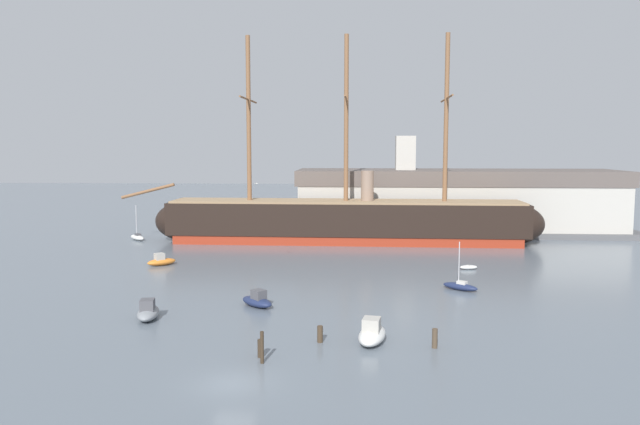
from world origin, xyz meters
TOP-DOWN VIEW (x-y plane):
  - ground_plane at (0.00, 0.00)m, footprint 400.00×400.00m
  - tall_ship at (5.55, 55.51)m, footprint 63.07×12.94m
  - motorboat_foreground_left at (-9.90, 13.47)m, footprint 2.41×4.31m
  - motorboat_foreground_right at (8.49, 8.46)m, footprint 2.63×4.76m
  - motorboat_near_centre at (-1.51, 17.92)m, footprint 3.78×3.69m
  - sailboat_mid_right at (17.60, 25.51)m, footprint 3.64×3.14m
  - motorboat_alongside_bow at (-16.23, 36.28)m, footprint 3.64×3.41m
  - dinghy_alongside_stern at (20.28, 36.16)m, footprint 2.20×1.26m
  - sailboat_far_left at (-26.32, 55.87)m, footprint 3.69×3.82m
  - motorboat_distant_centre at (3.77, 63.88)m, footprint 2.23×3.30m
  - mooring_piling_nearest at (4.71, 8.25)m, footprint 0.42×0.42m
  - mooring_piling_left_pair at (12.90, 7.49)m, footprint 0.39×0.39m
  - mooring_piling_right_pair at (0.89, 4.82)m, footprint 0.41×0.41m
  - mooring_piling_midwater at (1.18, 3.65)m, footprint 0.25×0.25m
  - dockside_warehouse_right at (23.63, 68.10)m, footprint 56.89×16.80m
  - seagull_in_flight at (-4.00, 32.77)m, footprint 0.41×1.09m

SIDE VIEW (x-z plane):
  - ground_plane at x=0.00m, z-range 0.00..0.00m
  - dinghy_alongside_stern at x=20.28m, z-range 0.00..0.49m
  - sailboat_mid_right at x=17.60m, z-range -2.02..2.83m
  - sailboat_far_left at x=-26.32m, z-range -2.21..3.11m
  - motorboat_distant_centre at x=3.77m, z-range -0.19..1.09m
  - motorboat_alongside_bow at x=-16.23m, z-range -0.22..1.26m
  - motorboat_near_centre at x=-1.51m, z-range -0.23..1.33m
  - motorboat_foreground_left at x=-9.90m, z-range -0.25..1.46m
  - mooring_piling_nearest at x=4.71m, z-range 0.00..1.22m
  - mooring_piling_right_pair at x=0.89m, z-range 0.00..1.22m
  - motorboat_foreground_right at x=8.49m, z-range -0.28..1.61m
  - mooring_piling_left_pair at x=12.90m, z-range 0.00..1.40m
  - mooring_piling_midwater at x=1.18m, z-range 0.00..2.15m
  - tall_ship at x=5.55m, z-range -11.87..18.49m
  - dockside_warehouse_right at x=23.63m, z-range -2.83..13.16m
  - seagull_in_flight at x=-4.00m, z-range 10.03..10.16m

